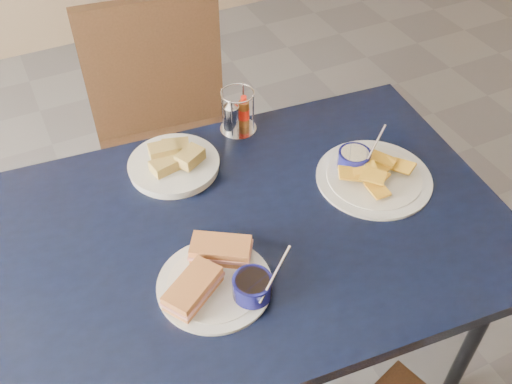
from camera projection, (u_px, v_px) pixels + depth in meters
name	position (u px, v px, depth m)	size (l,w,h in m)	color
ground	(257.00, 376.00, 1.96)	(6.00, 6.00, 0.00)	#58585E
dining_table	(252.00, 241.00, 1.49)	(1.38, 0.98, 0.75)	black
chair_far	(164.00, 128.00, 2.01)	(0.52, 0.50, 1.00)	#311D10
sandwich_plate	(218.00, 277.00, 1.30)	(0.30, 0.27, 0.12)	white
plantain_plate	(369.00, 172.00, 1.56)	(0.32, 0.32, 0.12)	white
bread_basket	(174.00, 163.00, 1.58)	(0.25, 0.25, 0.07)	white
condiment_caddy	(236.00, 115.00, 1.68)	(0.11, 0.11, 0.14)	silver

